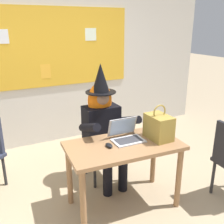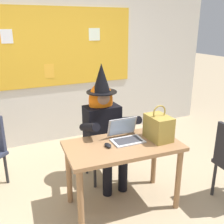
# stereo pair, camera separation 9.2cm
# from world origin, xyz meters

# --- Properties ---
(ground_plane) EXTENTS (24.00, 24.00, 0.00)m
(ground_plane) POSITION_xyz_m (0.00, 0.00, 0.00)
(ground_plane) COLOR tan
(wall_back_bulletin) EXTENTS (5.55, 2.22, 2.86)m
(wall_back_bulletin) POSITION_xyz_m (-0.00, 2.03, 1.44)
(wall_back_bulletin) COLOR beige
(wall_back_bulletin) RESTS_ON ground
(desk_main) EXTENTS (1.21, 0.71, 0.73)m
(desk_main) POSITION_xyz_m (0.08, -0.00, 0.62)
(desk_main) COLOR #8E6642
(desk_main) RESTS_ON ground
(chair_at_desk) EXTENTS (0.44, 0.44, 0.89)m
(chair_at_desk) POSITION_xyz_m (0.11, 0.67, 0.50)
(chair_at_desk) COLOR black
(chair_at_desk) RESTS_ON ground
(person_costumed) EXTENTS (0.59, 0.64, 1.47)m
(person_costumed) POSITION_xyz_m (0.11, 0.55, 0.79)
(person_costumed) COLOR black
(person_costumed) RESTS_ON ground
(laptop) EXTENTS (0.34, 0.29, 0.22)m
(laptop) POSITION_xyz_m (0.15, 0.09, 0.78)
(laptop) COLOR #B7B7BC
(laptop) RESTS_ON desk_main
(computer_mouse) EXTENTS (0.06, 0.10, 0.03)m
(computer_mouse) POSITION_xyz_m (-0.09, 0.01, 0.75)
(computer_mouse) COLOR black
(computer_mouse) RESTS_ON desk_main
(handbag) EXTENTS (0.20, 0.30, 0.38)m
(handbag) POSITION_xyz_m (0.47, -0.05, 0.87)
(handbag) COLOR olive
(handbag) RESTS_ON desk_main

